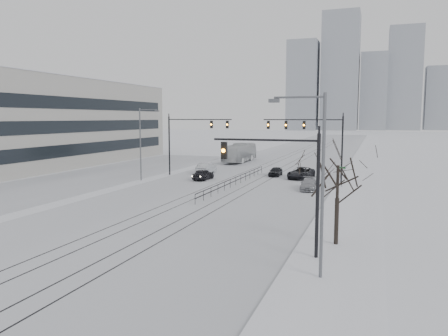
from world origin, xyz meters
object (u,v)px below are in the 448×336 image
traffic_mast_near (289,177)px  sedan_sb_outer (206,168)px  sedan_nb_far (276,172)px  sedan_nb_right (309,184)px  sedan_nb_front (301,173)px  sedan_sb_inner (203,174)px  box_truck (240,153)px  bare_tree (338,174)px

traffic_mast_near → sedan_sb_outer: size_ratio=1.52×
traffic_mast_near → sedan_nb_far: (-8.23, 33.58, -3.95)m
traffic_mast_near → sedan_nb_right: 24.03m
sedan_nb_front → sedan_nb_right: bearing=-65.3°
sedan_sb_inner → sedan_nb_right: size_ratio=0.94×
traffic_mast_near → sedan_nb_right: bearing=95.5°
sedan_sb_inner → box_truck: bearing=-82.6°
sedan_sb_inner → sedan_nb_front: bearing=-153.6°
bare_tree → sedan_nb_right: size_ratio=1.42×
bare_tree → sedan_sb_inner: bare_tree is taller
traffic_mast_near → box_truck: bearing=110.2°
traffic_mast_near → box_truck: traffic_mast_near is taller
sedan_sb_inner → box_truck: (-2.26, 22.72, 0.94)m
sedan_sb_outer → sedan_nb_far: (9.85, 0.52, -0.14)m
traffic_mast_near → sedan_sb_inner: traffic_mast_near is taller
sedan_nb_front → sedan_nb_right: sedan_nb_front is taller
sedan_sb_outer → sedan_nb_right: size_ratio=1.07×
traffic_mast_near → sedan_nb_far: size_ratio=1.95×
sedan_sb_inner → traffic_mast_near: bearing=122.5°
traffic_mast_near → bare_tree: (2.41, 3.00, -0.07)m
sedan_nb_right → sedan_nb_far: 11.62m
traffic_mast_near → sedan_sb_outer: (-18.08, 33.06, -3.81)m
sedan_nb_front → box_truck: box_truck is taller
bare_tree → sedan_nb_far: bare_tree is taller
traffic_mast_near → sedan_nb_front: (-4.58, 32.28, -3.84)m
sedan_sb_outer → sedan_nb_front: size_ratio=0.88×
sedan_nb_front → sedan_nb_right: size_ratio=1.22×
sedan_sb_inner → box_truck: box_truck is taller
bare_tree → sedan_sb_inner: bearing=127.6°
sedan_sb_inner → sedan_nb_far: 10.25m
sedan_sb_outer → sedan_nb_far: 9.86m
sedan_nb_far → box_truck: (-10.11, 16.14, 1.02)m
bare_tree → box_truck: size_ratio=0.52×
sedan_sb_outer → sedan_sb_inner: bearing=106.5°
bare_tree → sedan_nb_right: 21.47m
sedan_sb_outer → sedan_nb_front: 13.53m
bare_tree → sedan_nb_right: bare_tree is taller
sedan_sb_outer → sedan_nb_right: (15.79, -9.47, -0.13)m
sedan_sb_inner → sedan_sb_outer: sedan_sb_outer is taller
sedan_sb_inner → bare_tree: bearing=129.4°
bare_tree → sedan_nb_right: bearing=102.9°
sedan_nb_front → box_truck: 22.23m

